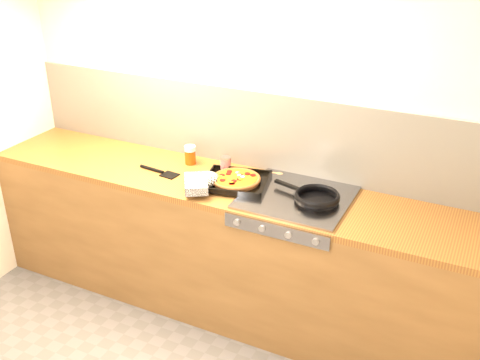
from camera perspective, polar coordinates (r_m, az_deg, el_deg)
The scene contains 9 objects.
room_shell at distance 3.51m, azimuth 0.74°, elevation 5.23°, with size 3.20×3.20×3.20m.
counter_run at distance 3.59m, azimuth -1.30°, elevation -6.76°, with size 3.20×0.62×0.90m.
stovetop at distance 3.21m, azimuth 5.79°, elevation -1.78°, with size 0.60×0.56×0.02m, color gray.
pizza_on_tray at distance 3.31m, azimuth -1.51°, elevation -0.04°, with size 0.50×0.50×0.06m.
frying_pan at distance 3.15m, azimuth 7.75°, elevation -1.76°, with size 0.45×0.32×0.04m.
tomato_can at distance 3.50m, azimuth -1.49°, elevation 1.60°, with size 0.07×0.07×0.10m.
juice_glass at distance 3.62m, azimuth -5.09°, elevation 2.57°, with size 0.08×0.08×0.12m.
wooden_spoon at distance 3.48m, azimuth 2.53°, elevation 0.75°, with size 0.30×0.09×0.02m.
black_spatula at distance 3.54m, azimuth -8.22°, elevation 0.87°, with size 0.29×0.10×0.02m.
Camera 1 is at (1.40, -1.58, 2.39)m, focal length 42.00 mm.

